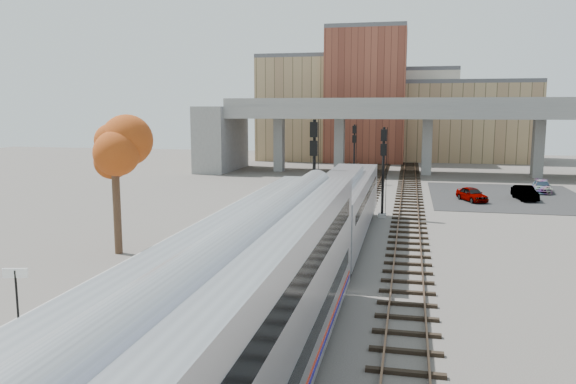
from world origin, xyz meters
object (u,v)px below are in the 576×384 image
at_px(coach, 230,347).
at_px(car_a, 472,194).
at_px(locomotive, 344,205).
at_px(tree, 115,155).
at_px(signal_mast_mid, 383,174).
at_px(signal_mast_far, 354,155).
at_px(car_c, 542,187).
at_px(car_b, 525,193).
at_px(signal_mast_near, 314,177).

xyz_separation_m(coach, car_a, (9.47, 40.14, -2.13)).
height_order(locomotive, car_a, locomotive).
bearing_deg(tree, signal_mast_mid, 44.50).
bearing_deg(signal_mast_far, locomotive, -85.70).
bearing_deg(coach, tree, 125.93).
distance_m(coach, signal_mast_mid, 30.93).
height_order(signal_mast_far, car_c, signal_mast_far).
bearing_deg(signal_mast_far, car_c, -10.42).
relative_size(car_a, car_b, 0.95).
relative_size(signal_mast_mid, signal_mast_far, 1.06).
relative_size(signal_mast_far, car_a, 1.76).
height_order(car_b, car_c, car_b).
distance_m(car_a, car_c, 10.04).
height_order(coach, tree, tree).
bearing_deg(car_a, coach, -127.14).
xyz_separation_m(tree, car_b, (26.45, 25.01, -4.95)).
relative_size(coach, car_a, 6.78).
height_order(locomotive, signal_mast_far, signal_mast_far).
bearing_deg(car_b, car_c, 55.96).
height_order(signal_mast_near, tree, tree).
xyz_separation_m(car_a, car_b, (4.75, 1.74, 0.01)).
height_order(signal_mast_far, tree, tree).
xyz_separation_m(locomotive, car_b, (14.22, 19.28, -1.60)).
bearing_deg(locomotive, signal_mast_mid, 76.38).
distance_m(tree, car_a, 32.20).
distance_m(signal_mast_near, signal_mast_far, 26.63).
distance_m(signal_mast_near, car_c, 30.02).
xyz_separation_m(signal_mast_mid, car_a, (7.47, 9.28, -2.70)).
xyz_separation_m(coach, signal_mast_far, (-2.10, 50.53, 0.32)).
bearing_deg(locomotive, car_b, 53.58).
distance_m(car_a, car_b, 5.06).
height_order(signal_mast_near, signal_mast_mid, signal_mast_near).
height_order(car_a, car_b, car_b).
bearing_deg(car_c, signal_mast_mid, -125.17).
relative_size(signal_mast_far, car_b, 1.67).
bearing_deg(locomotive, signal_mast_near, 148.07).
bearing_deg(signal_mast_near, coach, -84.98).
bearing_deg(signal_mast_far, signal_mast_near, -90.00).
xyz_separation_m(tree, car_a, (21.70, 23.27, -4.96)).
relative_size(signal_mast_near, tree, 0.99).
bearing_deg(coach, car_c, 70.41).
bearing_deg(signal_mast_near, car_b, 47.75).
distance_m(signal_mast_mid, tree, 20.08).
bearing_deg(car_b, coach, -116.81).
xyz_separation_m(signal_mast_far, tree, (-10.13, -33.65, 2.51)).
bearing_deg(car_c, locomotive, -117.26).
relative_size(locomotive, car_b, 4.89).
distance_m(tree, car_b, 36.74).
height_order(locomotive, tree, tree).
bearing_deg(car_c, coach, -102.45).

